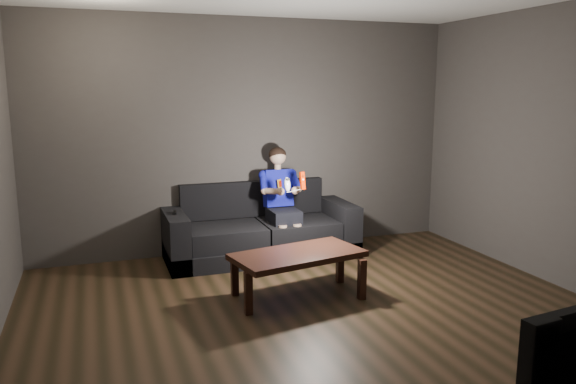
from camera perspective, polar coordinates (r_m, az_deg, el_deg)
name	(u,v)px	position (r m, az deg, el deg)	size (l,w,h in m)	color
floor	(334,332)	(4.61, 4.74, -14.00)	(5.00, 5.00, 0.00)	black
back_wall	(249,136)	(6.57, -3.99, 5.66)	(5.00, 0.04, 2.70)	#3F3937
sofa	(259,233)	(6.46, -2.92, -4.16)	(2.14, 0.93, 0.83)	black
child	(281,193)	(6.38, -0.72, -0.15)	(0.48, 0.58, 1.17)	black
wii_remote_red	(302,181)	(5.95, 1.48, 1.16)	(0.05, 0.08, 0.19)	red
nunchuk_white	(287,184)	(5.91, -0.08, 0.78)	(0.07, 0.10, 0.17)	white
wii_remote_black	(175,213)	(6.11, -11.44, -2.06)	(0.05, 0.14, 0.03)	black
coffee_table	(298,258)	(5.17, 0.99, -6.76)	(1.27, 0.81, 0.43)	black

